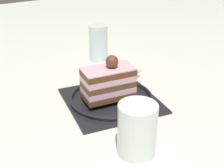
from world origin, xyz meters
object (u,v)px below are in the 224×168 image
Objects in this scene: dessert_plate at (112,98)px; fork at (126,79)px; cake_slice at (108,82)px; drink_glass_near at (98,45)px; drink_glass_far at (137,132)px.

fork is (-0.07, -0.05, 0.01)m from dessert_plate.
cake_slice is 1.01× the size of fork.
drink_glass_near reaches higher than dessert_plate.
drink_glass_near is at bearing -110.87° from drink_glass_far.
dessert_plate is 0.27m from drink_glass_near.
fork is 1.24× the size of drink_glass_far.
dessert_plate is 2.14× the size of drink_glass_near.
drink_glass_near is 1.11× the size of drink_glass_far.
drink_glass_near is (-0.10, -0.25, 0.04)m from dessert_plate.
dessert_plate is 1.93× the size of fork.
cake_slice reaches higher than drink_glass_far.
cake_slice is at bearing 30.83° from fork.
drink_glass_far is (0.14, 0.23, 0.03)m from fork.
cake_slice is at bearing -105.42° from drink_glass_far.
fork is at bearing 81.88° from drink_glass_near.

